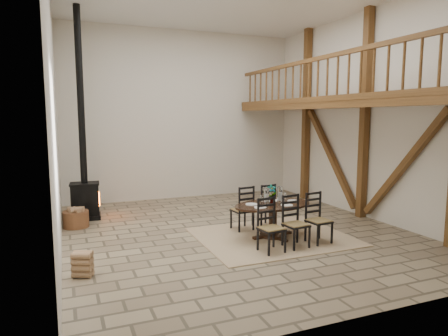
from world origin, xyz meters
name	(u,v)px	position (x,y,z in m)	size (l,w,h in m)	color
ground	(236,231)	(0.00, 0.00, 0.00)	(8.00, 8.00, 0.00)	gray
room_shell	(286,91)	(1.19, 0.00, 3.01)	(7.02, 8.02, 5.01)	beige
rug	(272,237)	(0.53, -0.69, 0.01)	(3.00, 2.50, 0.02)	tan
dining_table	(276,220)	(0.54, -0.79, 0.39)	(1.81, 2.02, 1.09)	black
wood_stove	(84,173)	(-2.95, 2.32, 1.12)	(0.72, 0.58, 5.00)	black
log_basket	(76,218)	(-3.20, 1.64, 0.20)	(0.56, 0.56, 0.46)	brown
log_stack	(83,264)	(-3.19, -1.39, 0.20)	(0.35, 0.30, 0.40)	#9D7A57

